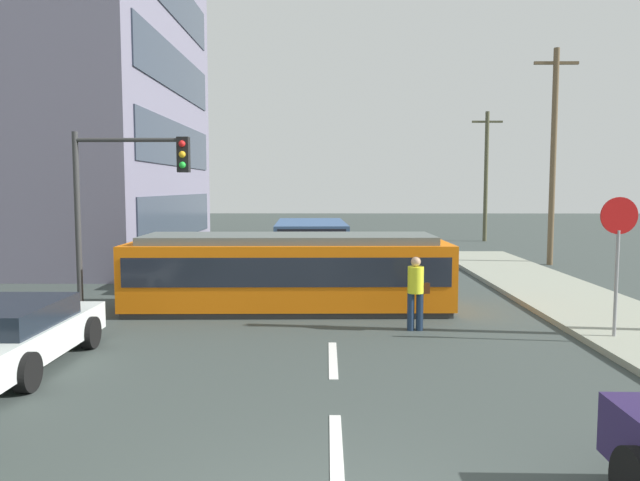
% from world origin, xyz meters
% --- Properties ---
extents(ground_plane, '(120.00, 120.00, 0.00)m').
position_xyz_m(ground_plane, '(0.00, 10.00, 0.00)').
color(ground_plane, '#37403D').
extents(lane_stripe_1, '(0.16, 2.40, 0.01)m').
position_xyz_m(lane_stripe_1, '(0.00, 2.00, 0.01)').
color(lane_stripe_1, silver).
rests_on(lane_stripe_1, ground).
extents(lane_stripe_2, '(0.16, 2.40, 0.01)m').
position_xyz_m(lane_stripe_2, '(0.00, 6.00, 0.01)').
color(lane_stripe_2, silver).
rests_on(lane_stripe_2, ground).
extents(lane_stripe_3, '(0.16, 2.40, 0.01)m').
position_xyz_m(lane_stripe_3, '(0.00, 16.63, 0.01)').
color(lane_stripe_3, silver).
rests_on(lane_stripe_3, ground).
extents(lane_stripe_4, '(0.16, 2.40, 0.01)m').
position_xyz_m(lane_stripe_4, '(0.00, 22.63, 0.01)').
color(lane_stripe_4, silver).
rests_on(lane_stripe_4, ground).
extents(streetcar_tram, '(8.39, 2.72, 1.99)m').
position_xyz_m(streetcar_tram, '(-1.11, 10.63, 1.03)').
color(streetcar_tram, orange).
rests_on(streetcar_tram, ground).
extents(city_bus, '(2.71, 5.54, 1.94)m').
position_xyz_m(city_bus, '(-0.71, 17.27, 1.11)').
color(city_bus, '#35527D').
rests_on(city_bus, ground).
extents(pedestrian_crossing, '(0.51, 0.36, 1.67)m').
position_xyz_m(pedestrian_crossing, '(1.88, 8.34, 0.94)').
color(pedestrian_crossing, '#1C2E49').
rests_on(pedestrian_crossing, ground).
extents(parked_sedan_mid, '(2.05, 4.34, 1.19)m').
position_xyz_m(parked_sedan_mid, '(-5.74, 5.39, 0.62)').
color(parked_sedan_mid, silver).
rests_on(parked_sedan_mid, ground).
extents(parked_sedan_far, '(2.00, 4.09, 1.19)m').
position_xyz_m(parked_sedan_far, '(-4.92, 14.59, 0.62)').
color(parked_sedan_far, silver).
rests_on(parked_sedan_far, ground).
extents(stop_sign, '(0.76, 0.07, 2.88)m').
position_xyz_m(stop_sign, '(5.85, 7.30, 2.19)').
color(stop_sign, gray).
rests_on(stop_sign, sidewalk_curb_right).
extents(traffic_light_mast, '(2.80, 0.33, 4.54)m').
position_xyz_m(traffic_light_mast, '(-4.99, 9.42, 3.21)').
color(traffic_light_mast, '#333333').
rests_on(traffic_light_mast, ground).
extents(utility_pole_mid, '(1.80, 0.24, 8.85)m').
position_xyz_m(utility_pole_mid, '(9.19, 20.02, 4.61)').
color(utility_pole_mid, brown).
rests_on(utility_pole_mid, ground).
extents(utility_pole_far, '(1.80, 0.24, 7.69)m').
position_xyz_m(utility_pole_far, '(9.37, 31.12, 4.02)').
color(utility_pole_far, '#4F4F37').
rests_on(utility_pole_far, ground).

